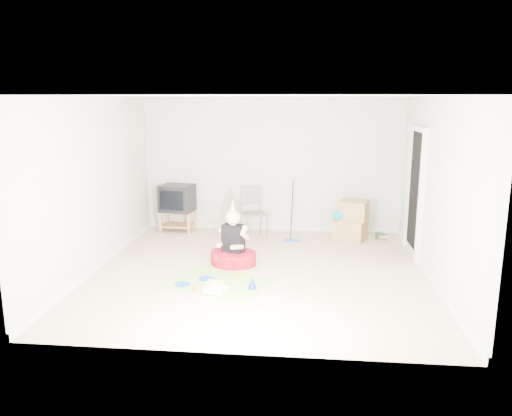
# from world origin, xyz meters

# --- Properties ---
(ground) EXTENTS (5.00, 5.00, 0.00)m
(ground) POSITION_xyz_m (0.00, 0.00, 0.00)
(ground) COLOR #CDB293
(ground) RESTS_ON ground
(doorway_recess) EXTENTS (0.02, 0.90, 2.05)m
(doorway_recess) POSITION_xyz_m (2.48, 1.20, 1.02)
(doorway_recess) COLOR black
(doorway_recess) RESTS_ON ground
(tv_stand) EXTENTS (0.69, 0.48, 0.40)m
(tv_stand) POSITION_xyz_m (-1.83, 2.20, 0.24)
(tv_stand) COLOR #AB724D
(tv_stand) RESTS_ON ground
(crt_tv) EXTENTS (0.69, 0.61, 0.52)m
(crt_tv) POSITION_xyz_m (-1.83, 2.20, 0.67)
(crt_tv) COLOR black
(crt_tv) RESTS_ON tv_stand
(folding_chair) EXTENTS (0.56, 0.55, 0.95)m
(folding_chair) POSITION_xyz_m (-0.29, 1.89, 0.46)
(folding_chair) COLOR gray
(folding_chair) RESTS_ON ground
(cardboard_boxes) EXTENTS (0.71, 0.63, 0.73)m
(cardboard_boxes) POSITION_xyz_m (1.50, 1.93, 0.35)
(cardboard_boxes) COLOR #A78451
(cardboard_boxes) RESTS_ON ground
(floor_mop) EXTENTS (0.28, 0.37, 1.10)m
(floor_mop) POSITION_xyz_m (0.43, 1.69, 0.26)
(floor_mop) COLOR #2351B3
(floor_mop) RESTS_ON ground
(book_pile) EXTENTS (0.21, 0.24, 0.10)m
(book_pile) POSITION_xyz_m (2.09, 2.05, 0.05)
(book_pile) COLOR #21652C
(book_pile) RESTS_ON ground
(seated_woman) EXTENTS (0.94, 0.94, 1.05)m
(seated_woman) POSITION_xyz_m (-0.45, 0.32, 0.23)
(seated_woman) COLOR maroon
(seated_woman) RESTS_ON ground
(party_mat) EXTENTS (1.64, 1.42, 0.01)m
(party_mat) POSITION_xyz_m (-0.56, -0.52, 0.00)
(party_mat) COLOR #EE329F
(party_mat) RESTS_ON ground
(birthday_cake) EXTENTS (0.33, 0.29, 0.14)m
(birthday_cake) POSITION_xyz_m (-0.52, -0.90, 0.04)
(birthday_cake) COLOR white
(birthday_cake) RESTS_ON party_mat
(blue_plate_near) EXTENTS (0.29, 0.29, 0.01)m
(blue_plate_near) POSITION_xyz_m (-0.74, -0.41, 0.01)
(blue_plate_near) COLOR blue
(blue_plate_near) RESTS_ON party_mat
(blue_plate_far) EXTENTS (0.22, 0.22, 0.01)m
(blue_plate_far) POSITION_xyz_m (-1.03, -0.66, 0.01)
(blue_plate_far) COLOR blue
(blue_plate_far) RESTS_ON party_mat
(orange_cup_near) EXTENTS (0.07, 0.07, 0.08)m
(orange_cup_near) POSITION_xyz_m (-0.30, -0.30, 0.05)
(orange_cup_near) COLOR orange
(orange_cup_near) RESTS_ON party_mat
(orange_cup_far) EXTENTS (0.07, 0.07, 0.08)m
(orange_cup_far) POSITION_xyz_m (-0.79, -0.86, 0.04)
(orange_cup_far) COLOR orange
(orange_cup_far) RESTS_ON party_mat
(blue_party_hat) EXTENTS (0.18, 0.18, 0.18)m
(blue_party_hat) POSITION_xyz_m (-0.04, -0.71, 0.10)
(blue_party_hat) COLOR #1838AD
(blue_party_hat) RESTS_ON party_mat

